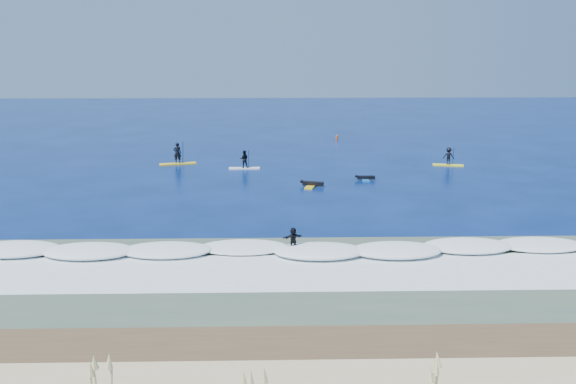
{
  "coord_description": "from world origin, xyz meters",
  "views": [
    {
      "loc": [
        -1.4,
        -42.12,
        10.99
      ],
      "look_at": [
        -0.36,
        1.13,
        0.6
      ],
      "focal_mm": 40.0,
      "sensor_mm": 36.0,
      "label": 1
    }
  ],
  "objects_px": {
    "wave_surfer": "(293,240)",
    "sup_paddler_center": "(244,161)",
    "sup_paddler_left": "(178,156)",
    "prone_paddler_far": "(365,178)",
    "marker_buoy": "(337,137)",
    "sup_paddler_right": "(449,158)",
    "prone_paddler_near": "(312,184)"
  },
  "relations": [
    {
      "from": "sup_paddler_center",
      "to": "wave_surfer",
      "type": "distance_m",
      "value": 22.78
    },
    {
      "from": "sup_paddler_center",
      "to": "prone_paddler_near",
      "type": "relative_size",
      "value": 1.12
    },
    {
      "from": "sup_paddler_right",
      "to": "marker_buoy",
      "type": "relative_size",
      "value": 4.47
    },
    {
      "from": "sup_paddler_center",
      "to": "sup_paddler_right",
      "type": "distance_m",
      "value": 18.05
    },
    {
      "from": "sup_paddler_left",
      "to": "sup_paddler_center",
      "type": "distance_m",
      "value": 6.43
    },
    {
      "from": "wave_surfer",
      "to": "sup_paddler_left",
      "type": "bearing_deg",
      "value": 89.98
    },
    {
      "from": "sup_paddler_left",
      "to": "marker_buoy",
      "type": "distance_m",
      "value": 21.02
    },
    {
      "from": "sup_paddler_right",
      "to": "marker_buoy",
      "type": "bearing_deg",
      "value": 132.19
    },
    {
      "from": "sup_paddler_left",
      "to": "prone_paddler_far",
      "type": "relative_size",
      "value": 1.66
    },
    {
      "from": "sup_paddler_right",
      "to": "prone_paddler_far",
      "type": "distance_m",
      "value": 10.02
    },
    {
      "from": "wave_surfer",
      "to": "sup_paddler_center",
      "type": "bearing_deg",
      "value": 77.71
    },
    {
      "from": "sup_paddler_center",
      "to": "wave_surfer",
      "type": "bearing_deg",
      "value": -82.74
    },
    {
      "from": "sup_paddler_right",
      "to": "wave_surfer",
      "type": "distance_m",
      "value": 27.65
    },
    {
      "from": "sup_paddler_center",
      "to": "marker_buoy",
      "type": "distance_m",
      "value": 18.85
    },
    {
      "from": "sup_paddler_right",
      "to": "prone_paddler_near",
      "type": "distance_m",
      "value": 14.85
    },
    {
      "from": "prone_paddler_far",
      "to": "wave_surfer",
      "type": "xyz_separation_m",
      "value": [
        -6.31,
        -17.82,
        0.59
      ]
    },
    {
      "from": "prone_paddler_near",
      "to": "marker_buoy",
      "type": "bearing_deg",
      "value": 6.2
    },
    {
      "from": "sup_paddler_left",
      "to": "wave_surfer",
      "type": "height_order",
      "value": "sup_paddler_left"
    },
    {
      "from": "sup_paddler_center",
      "to": "prone_paddler_near",
      "type": "distance_m",
      "value": 8.76
    },
    {
      "from": "sup_paddler_left",
      "to": "marker_buoy",
      "type": "relative_size",
      "value": 5.47
    },
    {
      "from": "wave_surfer",
      "to": "marker_buoy",
      "type": "height_order",
      "value": "wave_surfer"
    },
    {
      "from": "sup_paddler_left",
      "to": "sup_paddler_center",
      "type": "bearing_deg",
      "value": -35.06
    },
    {
      "from": "sup_paddler_left",
      "to": "marker_buoy",
      "type": "height_order",
      "value": "sup_paddler_left"
    },
    {
      "from": "prone_paddler_near",
      "to": "wave_surfer",
      "type": "bearing_deg",
      "value": -170.52
    },
    {
      "from": "sup_paddler_left",
      "to": "sup_paddler_right",
      "type": "distance_m",
      "value": 24.1
    },
    {
      "from": "prone_paddler_far",
      "to": "sup_paddler_right",
      "type": "bearing_deg",
      "value": -55.55
    },
    {
      "from": "wave_surfer",
      "to": "marker_buoy",
      "type": "xyz_separation_m",
      "value": [
        6.12,
        38.71,
        -0.47
      ]
    },
    {
      "from": "wave_surfer",
      "to": "marker_buoy",
      "type": "bearing_deg",
      "value": 59.87
    },
    {
      "from": "sup_paddler_center",
      "to": "prone_paddler_near",
      "type": "bearing_deg",
      "value": -53.14
    },
    {
      "from": "wave_surfer",
      "to": "marker_buoy",
      "type": "relative_size",
      "value": 2.94
    },
    {
      "from": "marker_buoy",
      "to": "sup_paddler_right",
      "type": "bearing_deg",
      "value": -61.05
    },
    {
      "from": "marker_buoy",
      "to": "wave_surfer",
      "type": "bearing_deg",
      "value": -98.98
    }
  ]
}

